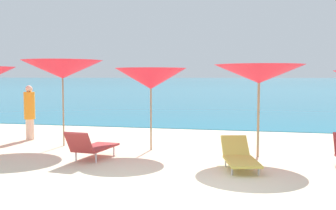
{
  "coord_description": "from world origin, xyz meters",
  "views": [
    {
      "loc": [
        1.42,
        -6.09,
        1.95
      ],
      "look_at": [
        -0.94,
        4.09,
        1.2
      ],
      "focal_mm": 42.88,
      "sensor_mm": 36.0,
      "label": 1
    }
  ],
  "objects": [
    {
      "name": "umbrella_3",
      "position": [
        1.37,
        3.77,
        2.0
      ],
      "size": [
        2.38,
        2.38,
        2.23
      ],
      "color": "#9E7F59",
      "rests_on": "ground_plane"
    },
    {
      "name": "ground_plane",
      "position": [
        0.0,
        10.0,
        -0.15
      ],
      "size": [
        50.0,
        100.0,
        0.3
      ],
      "primitive_type": "cube",
      "color": "beige"
    },
    {
      "name": "ocean_water",
      "position": [
        0.0,
        228.34,
        0.01
      ],
      "size": [
        650.0,
        440.0,
        0.02
      ],
      "primitive_type": "cube",
      "color": "teal",
      "rests_on": "ground_plane"
    },
    {
      "name": "umbrella_1",
      "position": [
        -3.94,
        4.1,
        2.14
      ],
      "size": [
        2.41,
        2.41,
        2.39
      ],
      "color": "#9E7F59",
      "rests_on": "ground_plane"
    },
    {
      "name": "beachgoer_0",
      "position": [
        -5.47,
        4.86,
        0.88
      ],
      "size": [
        0.33,
        0.33,
        1.67
      ],
      "rotation": [
        0.0,
        0.0,
        1.46
      ],
      "color": "beige",
      "rests_on": "ground_plane"
    },
    {
      "name": "umbrella_2",
      "position": [
        -1.39,
        4.04,
        1.89
      ],
      "size": [
        1.95,
        1.95,
        2.16
      ],
      "color": "#9E7F59",
      "rests_on": "ground_plane"
    },
    {
      "name": "lounge_chair_1",
      "position": [
        1.0,
        2.42,
        0.26
      ],
      "size": [
        0.96,
        1.66,
        0.6
      ],
      "rotation": [
        0.0,
        0.0,
        0.25
      ],
      "color": "#D8BF4C",
      "rests_on": "ground_plane"
    },
    {
      "name": "lounge_chair_2",
      "position": [
        -2.4,
        2.51,
        0.32
      ],
      "size": [
        0.77,
        1.59,
        0.74
      ],
      "rotation": [
        0.0,
        0.0,
        3.02
      ],
      "color": "#A53333",
      "rests_on": "ground_plane"
    }
  ]
}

